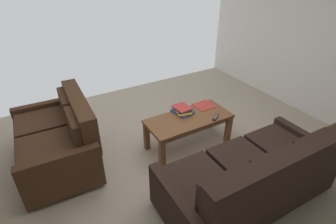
% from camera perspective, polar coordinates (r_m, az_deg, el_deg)
% --- Properties ---
extents(ground_plane, '(5.27, 4.88, 0.01)m').
position_cam_1_polar(ground_plane, '(3.51, 2.26, -10.94)').
color(ground_plane, tan).
extents(wall_left, '(0.12, 4.88, 2.53)m').
position_cam_1_polar(wall_left, '(4.74, 31.51, 13.46)').
color(wall_left, white).
rests_on(wall_left, ground).
extents(sofa_main, '(1.90, 0.92, 0.88)m').
position_cam_1_polar(sofa_main, '(2.92, 18.01, -13.57)').
color(sofa_main, black).
rests_on(sofa_main, ground).
extents(loveseat_near, '(0.92, 1.40, 0.89)m').
position_cam_1_polar(loveseat_near, '(3.54, -22.61, -5.49)').
color(loveseat_near, black).
rests_on(loveseat_near, ground).
extents(coffee_table, '(1.17, 0.53, 0.46)m').
position_cam_1_polar(coffee_table, '(3.58, 4.55, -2.19)').
color(coffee_table, brown).
rests_on(coffee_table, ground).
extents(book_stack, '(0.27, 0.32, 0.08)m').
position_cam_1_polar(book_stack, '(3.63, 3.13, 0.48)').
color(book_stack, '#385693').
rests_on(book_stack, coffee_table).
extents(tv_remote, '(0.16, 0.13, 0.02)m').
position_cam_1_polar(tv_remote, '(3.57, 10.35, -1.15)').
color(tv_remote, black).
rests_on(tv_remote, coffee_table).
extents(loose_magazine, '(0.27, 0.26, 0.01)m').
position_cam_1_polar(loose_magazine, '(3.84, 7.89, 1.41)').
color(loose_magazine, '#C63833').
rests_on(loose_magazine, coffee_table).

